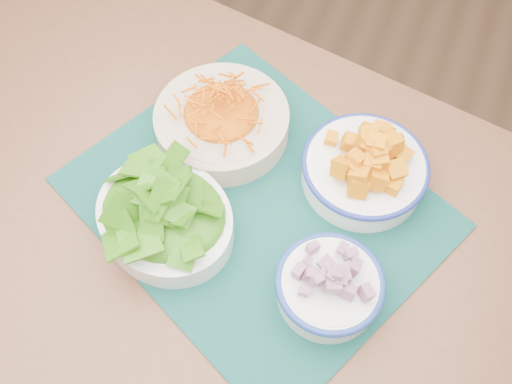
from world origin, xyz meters
TOP-DOWN VIEW (x-y plane):
  - ground at (0.00, 0.00)m, footprint 4.00×4.00m
  - table at (0.34, 0.02)m, footprint 1.37×1.03m
  - placemat at (0.42, 0.07)m, footprint 0.68×0.63m
  - carrot_bowl at (0.32, 0.18)m, footprint 0.28×0.28m
  - squash_bowl at (0.57, 0.17)m, footprint 0.21×0.21m
  - lettuce_bowl at (0.31, -0.03)m, footprint 0.27×0.25m
  - onion_bowl at (0.58, -0.04)m, footprint 0.16×0.16m

SIDE VIEW (x-z plane):
  - ground at x=0.00m, z-range 0.00..0.00m
  - table at x=0.34m, z-range 0.28..1.03m
  - placemat at x=0.42m, z-range 0.75..0.75m
  - onion_bowl at x=0.58m, z-range 0.75..0.83m
  - carrot_bowl at x=0.32m, z-range 0.75..0.84m
  - squash_bowl at x=0.57m, z-range 0.75..0.85m
  - lettuce_bowl at x=0.31m, z-range 0.75..0.86m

